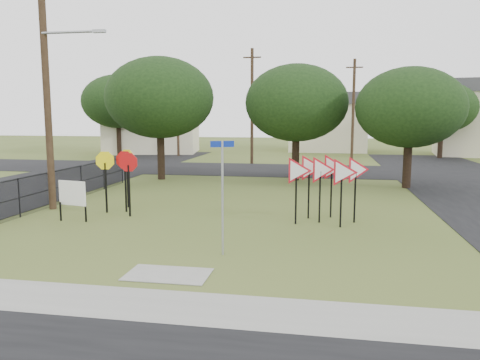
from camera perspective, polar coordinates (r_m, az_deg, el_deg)
name	(u,v)px	position (r m, az deg, el deg)	size (l,w,h in m)	color
ground	(195,248)	(13.80, -5.53, -8.20)	(140.00, 140.00, 0.00)	#42531F
sidewalk	(139,304)	(10.04, -12.22, -14.54)	(30.00, 1.60, 0.02)	gray
planting_strip	(113,330)	(9.03, -15.24, -17.28)	(30.00, 0.80, 0.02)	#42531F
street_left	(31,186)	(27.86, -24.08, -0.68)	(8.00, 50.00, 0.02)	black
street_far	(271,170)	(33.18, 3.82, 1.24)	(60.00, 8.00, 0.02)	black
curb_pad	(168,275)	(11.61, -8.79, -11.32)	(2.00, 1.20, 0.02)	gray
street_name_sign	(222,191)	(12.68, -2.15, -1.30)	(0.60, 0.28, 3.14)	#9CA0A5
stop_sign_cluster	(122,167)	(19.01, -14.24, 1.60)	(1.93, 1.84, 2.45)	black
yield_sign_cluster	(326,173)	(16.93, 10.41, 0.89)	(3.07, 1.74, 2.44)	black
info_board	(72,195)	(17.90, -19.77, -1.68)	(1.17, 0.30, 1.48)	black
utility_pole_main	(47,80)	(20.43, -22.42, 11.20)	(3.55, 0.33, 10.00)	#3F2D1D
far_pole_a	(252,106)	(37.19, 1.47, 9.05)	(1.40, 0.24, 9.00)	#3F2D1D
far_pole_b	(353,109)	(40.83, 13.63, 8.37)	(1.40, 0.24, 8.50)	#3F2D1D
far_pole_c	(178,107)	(44.88, -7.61, 8.77)	(1.40, 0.24, 9.00)	#3F2D1D
fence_run	(68,184)	(22.28, -20.21, -0.44)	(0.05, 11.55, 1.50)	black
house_left	(153,117)	(49.97, -10.59, 7.52)	(10.58, 8.88, 7.20)	beige
house_mid	(328,122)	(52.76, 10.64, 6.98)	(8.40, 8.40, 6.20)	beige
house_right	(476,117)	(50.84, 26.78, 6.82)	(8.30, 8.30, 7.20)	beige
tree_near_left	(160,98)	(28.46, -9.77, 9.84)	(6.40, 6.40, 7.27)	black
tree_near_mid	(296,103)	(27.82, 6.89, 9.29)	(6.00, 6.00, 6.80)	black
tree_near_right	(410,108)	(26.13, 20.01, 8.29)	(5.60, 5.60, 6.33)	black
tree_far_left	(118,102)	(47.07, -14.69, 9.24)	(6.80, 6.80, 7.73)	black
tree_far_right	(442,108)	(45.95, 23.45, 8.11)	(6.00, 6.00, 6.80)	black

